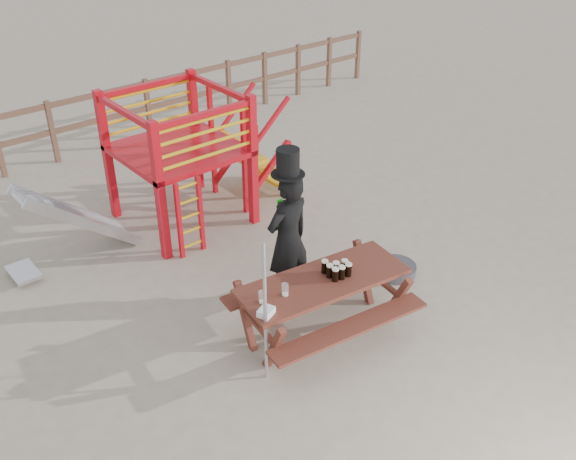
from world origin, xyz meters
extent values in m
plane|color=tan|center=(0.00, 0.00, 0.00)|extent=(60.00, 60.00, 0.00)
cube|color=brown|center=(0.00, 7.00, 1.10)|extent=(15.00, 0.06, 0.10)
cube|color=brown|center=(0.00, 7.00, 0.60)|extent=(15.00, 0.06, 0.10)
cube|color=brown|center=(-0.50, 7.00, 0.60)|extent=(0.09, 0.09, 1.20)
cube|color=brown|center=(0.50, 7.00, 0.60)|extent=(0.09, 0.09, 1.20)
cube|color=brown|center=(1.50, 7.00, 0.60)|extent=(0.09, 0.09, 1.20)
cube|color=brown|center=(2.50, 7.00, 0.60)|extent=(0.09, 0.09, 1.20)
cube|color=brown|center=(3.50, 7.00, 0.60)|extent=(0.09, 0.09, 1.20)
cube|color=brown|center=(4.50, 7.00, 0.60)|extent=(0.09, 0.09, 1.20)
cube|color=brown|center=(5.50, 7.00, 0.60)|extent=(0.09, 0.09, 1.20)
cube|color=brown|center=(6.50, 7.00, 0.60)|extent=(0.09, 0.09, 1.20)
cube|color=brown|center=(7.50, 7.00, 0.60)|extent=(0.09, 0.09, 1.20)
cube|color=#B90C17|center=(-0.60, 2.80, 1.05)|extent=(0.12, 0.12, 2.10)
cube|color=#B90C17|center=(1.00, 2.80, 1.05)|extent=(0.12, 0.12, 2.10)
cube|color=#B90C17|center=(-0.60, 4.40, 1.05)|extent=(0.12, 0.12, 2.10)
cube|color=#B90C17|center=(1.00, 4.40, 1.05)|extent=(0.12, 0.12, 2.10)
cube|color=#B90C17|center=(0.20, 3.60, 1.20)|extent=(1.72, 1.72, 0.08)
cube|color=#B90C17|center=(0.20, 2.80, 2.00)|extent=(1.60, 0.08, 0.08)
cube|color=#B90C17|center=(0.20, 4.40, 2.00)|extent=(1.60, 0.08, 0.08)
cube|color=#B90C17|center=(-0.60, 3.60, 2.00)|extent=(0.08, 1.60, 0.08)
cube|color=#B90C17|center=(1.00, 3.60, 2.00)|extent=(0.08, 1.60, 0.08)
cylinder|color=gold|center=(0.20, 2.80, 1.38)|extent=(1.50, 0.05, 0.05)
cylinder|color=gold|center=(0.20, 4.40, 1.38)|extent=(1.50, 0.05, 0.05)
cylinder|color=gold|center=(0.20, 2.80, 1.56)|extent=(1.50, 0.05, 0.05)
cylinder|color=gold|center=(0.20, 4.40, 1.56)|extent=(1.50, 0.05, 0.05)
cylinder|color=gold|center=(0.20, 2.80, 1.74)|extent=(1.50, 0.05, 0.05)
cylinder|color=gold|center=(0.20, 4.40, 1.74)|extent=(1.50, 0.05, 0.05)
cylinder|color=gold|center=(0.20, 2.80, 1.92)|extent=(1.50, 0.05, 0.05)
cylinder|color=gold|center=(0.20, 4.40, 1.92)|extent=(1.50, 0.05, 0.05)
cube|color=#B90C17|center=(-0.43, 2.65, 0.60)|extent=(0.06, 0.06, 1.20)
cube|color=#B90C17|center=(-0.07, 2.65, 0.60)|extent=(0.06, 0.06, 1.20)
cylinder|color=gold|center=(-0.25, 2.65, 0.15)|extent=(0.36, 0.04, 0.04)
cylinder|color=gold|center=(-0.25, 2.65, 0.39)|extent=(0.36, 0.04, 0.04)
cylinder|color=gold|center=(-0.25, 2.65, 0.63)|extent=(0.36, 0.04, 0.04)
cylinder|color=gold|center=(-0.25, 2.65, 0.87)|extent=(0.36, 0.04, 0.04)
cylinder|color=gold|center=(-0.25, 2.65, 1.11)|extent=(0.36, 0.04, 0.04)
cube|color=gold|center=(1.15, 3.60, 1.08)|extent=(0.30, 0.90, 0.06)
cube|color=gold|center=(1.43, 3.60, 0.78)|extent=(0.30, 0.90, 0.06)
cube|color=gold|center=(1.71, 3.60, 0.48)|extent=(0.30, 0.90, 0.06)
cube|color=gold|center=(1.99, 3.60, 0.18)|extent=(0.30, 0.90, 0.06)
cube|color=#B90C17|center=(1.55, 3.15, 0.60)|extent=(0.95, 0.08, 0.86)
cube|color=#B90C17|center=(1.55, 4.05, 0.60)|extent=(0.95, 0.08, 0.86)
cube|color=silver|center=(-1.50, 3.60, 0.62)|extent=(1.53, 0.55, 1.21)
cube|color=silver|center=(-1.50, 3.33, 0.66)|extent=(1.58, 0.04, 1.28)
cube|color=silver|center=(-1.50, 3.87, 0.66)|extent=(1.58, 0.04, 1.28)
cube|color=silver|center=(-2.40, 3.60, 0.10)|extent=(0.35, 0.55, 0.05)
cube|color=brown|center=(0.00, 0.11, 0.77)|extent=(2.14, 1.06, 0.05)
cube|color=brown|center=(-0.08, -0.45, 0.46)|extent=(2.07, 0.58, 0.04)
cube|color=brown|center=(0.08, 0.67, 0.46)|extent=(2.07, 0.58, 0.04)
cube|color=brown|center=(-0.86, 0.24, 0.37)|extent=(0.26, 1.23, 0.74)
cube|color=brown|center=(0.87, -0.02, 0.37)|extent=(0.26, 1.23, 0.74)
imported|color=black|center=(0.12, 0.90, 0.91)|extent=(0.69, 0.48, 1.82)
cube|color=#109A0E|center=(0.11, 1.05, 1.13)|extent=(0.07, 0.02, 0.43)
cylinder|color=black|center=(0.12, 0.90, 1.83)|extent=(0.41, 0.41, 0.01)
cylinder|color=black|center=(0.12, 0.90, 1.99)|extent=(0.28, 0.28, 0.32)
cube|color=white|center=(0.11, 1.04, 2.11)|extent=(0.15, 0.01, 0.04)
cylinder|color=#B2B2B7|center=(-1.00, -0.07, 0.90)|extent=(0.04, 0.04, 1.79)
cylinder|color=#39393F|center=(1.65, 0.39, 0.07)|extent=(0.58, 0.58, 0.13)
cylinder|color=#39393F|center=(1.65, 0.39, 0.19)|extent=(0.07, 0.07, 0.11)
cube|color=white|center=(-0.93, 0.02, 0.84)|extent=(0.22, 0.20, 0.08)
cylinder|color=black|center=(0.09, 0.00, 0.87)|extent=(0.08, 0.08, 0.15)
cylinder|color=beige|center=(0.09, 0.00, 0.96)|extent=(0.08, 0.08, 0.02)
cylinder|color=black|center=(0.17, -0.01, 0.87)|extent=(0.08, 0.08, 0.15)
cylinder|color=beige|center=(0.17, -0.01, 0.96)|extent=(0.08, 0.08, 0.02)
cylinder|color=black|center=(0.28, -0.02, 0.87)|extent=(0.08, 0.08, 0.15)
cylinder|color=beige|center=(0.28, -0.02, 0.96)|extent=(0.08, 0.08, 0.02)
cylinder|color=black|center=(0.09, 0.10, 0.87)|extent=(0.08, 0.08, 0.15)
cylinder|color=beige|center=(0.09, 0.10, 0.96)|extent=(0.08, 0.08, 0.02)
cylinder|color=black|center=(0.18, 0.09, 0.87)|extent=(0.08, 0.08, 0.15)
cylinder|color=beige|center=(0.18, 0.09, 0.96)|extent=(0.08, 0.08, 0.02)
cylinder|color=black|center=(0.29, 0.06, 0.87)|extent=(0.08, 0.08, 0.15)
cylinder|color=beige|center=(0.29, 0.06, 0.96)|extent=(0.08, 0.08, 0.02)
cylinder|color=black|center=(0.11, 0.20, 0.87)|extent=(0.08, 0.08, 0.15)
cylinder|color=beige|center=(0.11, 0.20, 0.96)|extent=(0.08, 0.08, 0.02)
cylinder|color=silver|center=(-0.54, 0.16, 0.87)|extent=(0.08, 0.08, 0.15)
cylinder|color=beige|center=(-0.54, 0.16, 0.81)|extent=(0.07, 0.07, 0.02)
cylinder|color=silver|center=(-0.83, 0.22, 0.87)|extent=(0.08, 0.08, 0.15)
cylinder|color=beige|center=(-0.83, 0.22, 0.81)|extent=(0.07, 0.07, 0.02)
camera|label=1|loc=(-4.25, -4.35, 5.16)|focal=40.00mm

